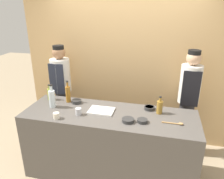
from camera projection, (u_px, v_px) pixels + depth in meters
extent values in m
plane|color=tan|center=(110.00, 171.00, 3.21)|extent=(14.00, 14.00, 0.00)
cube|color=tan|center=(125.00, 72.00, 3.79)|extent=(3.52, 0.18, 2.40)
cube|color=#514C47|center=(109.00, 144.00, 3.03)|extent=(2.28, 0.76, 0.96)
cylinder|color=#2D2D2D|center=(128.00, 120.00, 2.65)|extent=(0.15, 0.15, 0.04)
cylinder|color=brown|center=(128.00, 119.00, 2.64)|extent=(0.12, 0.12, 0.01)
cylinder|color=#2D2D2D|center=(142.00, 121.00, 2.64)|extent=(0.13, 0.13, 0.04)
cylinder|color=#703384|center=(142.00, 120.00, 2.63)|extent=(0.10, 0.10, 0.01)
cylinder|color=#2D2D2D|center=(149.00, 108.00, 2.96)|extent=(0.14, 0.14, 0.04)
cylinder|color=green|center=(149.00, 107.00, 2.96)|extent=(0.12, 0.12, 0.01)
cylinder|color=#2D2D2D|center=(77.00, 101.00, 3.15)|extent=(0.14, 0.14, 0.05)
cylinder|color=orange|center=(77.00, 100.00, 3.15)|extent=(0.11, 0.11, 0.01)
cube|color=white|center=(101.00, 111.00, 2.91)|extent=(0.33, 0.24, 0.02)
cylinder|color=olive|center=(160.00, 107.00, 2.83)|extent=(0.08, 0.08, 0.17)
cylinder|color=olive|center=(160.00, 99.00, 2.79)|extent=(0.03, 0.03, 0.05)
cylinder|color=black|center=(160.00, 97.00, 2.78)|extent=(0.03, 0.03, 0.01)
cylinder|color=silver|center=(52.00, 99.00, 3.00)|extent=(0.09, 0.09, 0.24)
cylinder|color=silver|center=(51.00, 88.00, 2.94)|extent=(0.04, 0.04, 0.07)
cylinder|color=black|center=(51.00, 85.00, 2.93)|extent=(0.04, 0.04, 0.02)
cylinder|color=olive|center=(50.00, 94.00, 3.25)|extent=(0.07, 0.07, 0.17)
cylinder|color=olive|center=(49.00, 87.00, 3.21)|extent=(0.03, 0.03, 0.05)
cylinder|color=black|center=(49.00, 85.00, 3.19)|extent=(0.03, 0.03, 0.01)
cylinder|color=#9E661E|center=(68.00, 94.00, 3.16)|extent=(0.07, 0.07, 0.23)
cylinder|color=#9E661E|center=(67.00, 85.00, 3.10)|extent=(0.03, 0.03, 0.07)
cylinder|color=black|center=(67.00, 82.00, 3.09)|extent=(0.03, 0.03, 0.02)
cylinder|color=silver|center=(56.00, 116.00, 2.72)|extent=(0.08, 0.08, 0.08)
cylinder|color=#B7B7BC|center=(78.00, 112.00, 2.81)|extent=(0.08, 0.08, 0.09)
cylinder|color=#B2844C|center=(170.00, 123.00, 2.61)|extent=(0.21, 0.02, 0.02)
ellipsoid|color=#B2844C|center=(181.00, 124.00, 2.58)|extent=(0.06, 0.04, 0.02)
cylinder|color=#28282D|center=(64.00, 113.00, 3.96)|extent=(0.23, 0.23, 0.89)
cylinder|color=silver|center=(61.00, 75.00, 3.70)|extent=(0.32, 0.32, 0.56)
cube|color=#232838|center=(57.00, 79.00, 3.56)|extent=(0.26, 0.02, 0.51)
sphere|color=#9E704C|center=(59.00, 53.00, 3.55)|extent=(0.21, 0.21, 0.21)
cylinder|color=black|center=(58.00, 48.00, 3.53)|extent=(0.18, 0.18, 0.07)
cylinder|color=#28282D|center=(184.00, 127.00, 3.50)|extent=(0.22, 0.22, 0.90)
cylinder|color=silver|center=(190.00, 84.00, 3.23)|extent=(0.31, 0.31, 0.58)
cube|color=black|center=(191.00, 89.00, 3.10)|extent=(0.25, 0.02, 0.53)
sphere|color=tan|center=(194.00, 58.00, 3.08)|extent=(0.21, 0.21, 0.21)
cylinder|color=black|center=(195.00, 53.00, 3.06)|extent=(0.18, 0.18, 0.07)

